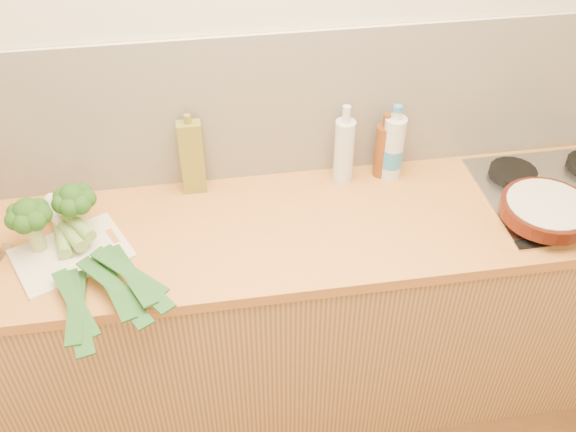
# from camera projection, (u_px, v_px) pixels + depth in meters

# --- Properties ---
(room_shell) EXTENTS (3.50, 3.50, 3.50)m
(room_shell) POSITION_uv_depth(u_px,v_px,m) (266.00, 109.00, 2.17)
(room_shell) COLOR beige
(room_shell) RESTS_ON ground
(counter) EXTENTS (3.20, 0.62, 0.90)m
(counter) POSITION_uv_depth(u_px,v_px,m) (280.00, 314.00, 2.42)
(counter) COLOR tan
(counter) RESTS_ON ground
(gas_hob) EXTENTS (0.58, 0.50, 0.04)m
(gas_hob) POSITION_uv_depth(u_px,v_px,m) (568.00, 192.00, 2.24)
(gas_hob) COLOR silver
(gas_hob) RESTS_ON counter
(chopping_board) EXTENTS (0.41, 0.37, 0.01)m
(chopping_board) POSITION_uv_depth(u_px,v_px,m) (71.00, 254.00, 2.01)
(chopping_board) COLOR beige
(chopping_board) RESTS_ON counter
(broccoli_left) EXTENTS (0.14, 0.14, 0.19)m
(broccoli_left) POSITION_uv_depth(u_px,v_px,m) (29.00, 216.00, 1.94)
(broccoli_left) COLOR #9CAA63
(broccoli_left) RESTS_ON chopping_board
(broccoli_right) EXTENTS (0.14, 0.14, 0.19)m
(broccoli_right) POSITION_uv_depth(u_px,v_px,m) (74.00, 200.00, 2.01)
(broccoli_right) COLOR #9CAA63
(broccoli_right) RESTS_ON chopping_board
(leek_front) EXTENTS (0.21, 0.69, 0.04)m
(leek_front) POSITION_uv_depth(u_px,v_px,m) (65.00, 253.00, 1.97)
(leek_front) COLOR white
(leek_front) RESTS_ON chopping_board
(leek_mid) EXTENTS (0.36, 0.57, 0.04)m
(leek_mid) POSITION_uv_depth(u_px,v_px,m) (84.00, 250.00, 1.96)
(leek_mid) COLOR white
(leek_mid) RESTS_ON chopping_board
(leek_back) EXTENTS (0.42, 0.58, 0.04)m
(leek_back) POSITION_uv_depth(u_px,v_px,m) (91.00, 237.00, 1.98)
(leek_back) COLOR white
(leek_back) RESTS_ON chopping_board
(skillet) EXTENTS (0.43, 0.30, 0.05)m
(skillet) POSITION_uv_depth(u_px,v_px,m) (548.00, 209.00, 2.09)
(skillet) COLOR #43150B
(skillet) RESTS_ON gas_hob
(oil_tin) EXTENTS (0.08, 0.05, 0.30)m
(oil_tin) POSITION_uv_depth(u_px,v_px,m) (192.00, 157.00, 2.18)
(oil_tin) COLOR olive
(oil_tin) RESTS_ON counter
(glass_bottle) EXTENTS (0.07, 0.07, 0.30)m
(glass_bottle) POSITION_uv_depth(u_px,v_px,m) (344.00, 150.00, 2.24)
(glass_bottle) COLOR silver
(glass_bottle) RESTS_ON counter
(amber_bottle) EXTENTS (0.06, 0.06, 0.25)m
(amber_bottle) POSITION_uv_depth(u_px,v_px,m) (383.00, 150.00, 2.27)
(amber_bottle) COLOR brown
(amber_bottle) RESTS_ON counter
(water_bottle) EXTENTS (0.08, 0.08, 0.27)m
(water_bottle) POSITION_uv_depth(u_px,v_px,m) (393.00, 150.00, 2.26)
(water_bottle) COLOR silver
(water_bottle) RESTS_ON counter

